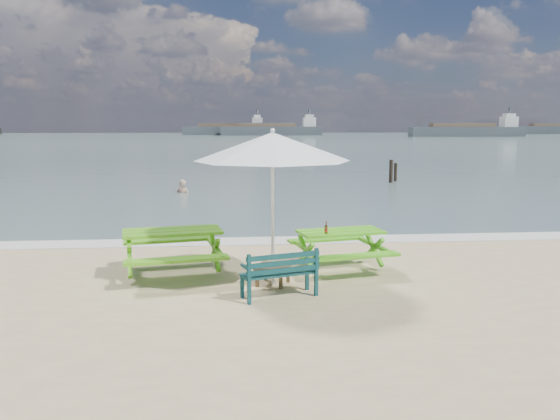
{
  "coord_description": "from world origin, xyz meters",
  "views": [
    {
      "loc": [
        -0.5,
        -8.15,
        2.77
      ],
      "look_at": [
        0.43,
        3.0,
        1.0
      ],
      "focal_mm": 35.0,
      "sensor_mm": 36.0,
      "label": 1
    }
  ],
  "objects": [
    {
      "name": "foam_strip",
      "position": [
        0.0,
        4.6,
        0.01
      ],
      "size": [
        22.0,
        0.9,
        0.01
      ],
      "primitive_type": "cube",
      "color": "silver",
      "rests_on": "ground"
    },
    {
      "name": "swimmer",
      "position": [
        -2.61,
        14.14,
        -0.28
      ],
      "size": [
        0.7,
        0.58,
        1.65
      ],
      "color": "tan",
      "rests_on": "ground"
    },
    {
      "name": "sea",
      "position": [
        0.0,
        85.0,
        0.0
      ],
      "size": [
        300.0,
        300.0,
        0.0
      ],
      "primitive_type": "plane",
      "color": "slate",
      "rests_on": "ground"
    },
    {
      "name": "patio_umbrella",
      "position": [
        0.14,
        1.02,
        2.39
      ],
      "size": [
        3.47,
        3.47,
        2.63
      ],
      "color": "silver",
      "rests_on": "ground"
    },
    {
      "name": "cargo_ships",
      "position": [
        55.81,
        123.44,
        1.18
      ],
      "size": [
        140.86,
        34.31,
        4.4
      ],
      "color": "#3C4448",
      "rests_on": "ground"
    },
    {
      "name": "picnic_table_right",
      "position": [
        1.5,
        1.9,
        0.37
      ],
      "size": [
        1.92,
        2.06,
        0.76
      ],
      "color": "#4DAF1A",
      "rests_on": "ground"
    },
    {
      "name": "beer_bottle",
      "position": [
        1.17,
        1.64,
        0.84
      ],
      "size": [
        0.06,
        0.06,
        0.23
      ],
      "color": "brown",
      "rests_on": "picnic_table_right"
    },
    {
      "name": "park_bench",
      "position": [
        0.19,
        0.34,
        0.23
      ],
      "size": [
        1.3,
        0.76,
        0.76
      ],
      "color": "#0E383B",
      "rests_on": "ground"
    },
    {
      "name": "mooring_pilings",
      "position": [
        7.07,
        17.43,
        0.4
      ],
      "size": [
        0.57,
        0.77,
        1.29
      ],
      "color": "black",
      "rests_on": "ground"
    },
    {
      "name": "picnic_table_left",
      "position": [
        -1.65,
        1.79,
        0.41
      ],
      "size": [
        2.11,
        2.27,
        0.85
      ],
      "color": "#57AC1A",
      "rests_on": "ground"
    },
    {
      "name": "side_table",
      "position": [
        0.14,
        1.02,
        0.18
      ],
      "size": [
        0.69,
        0.69,
        0.35
      ],
      "color": "brown",
      "rests_on": "ground"
    }
  ]
}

